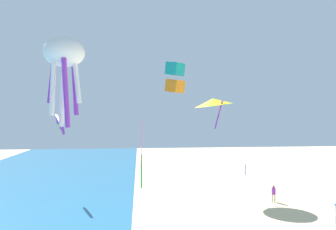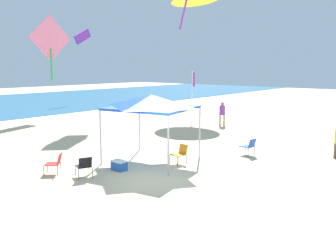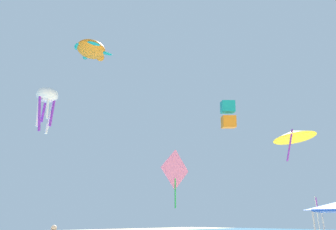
% 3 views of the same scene
% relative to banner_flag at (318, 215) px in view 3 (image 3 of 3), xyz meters
% --- Properties ---
extents(banner_flag, '(0.36, 0.06, 3.86)m').
position_rel_banner_flag_xyz_m(banner_flag, '(0.00, 0.00, 0.00)').
color(banner_flag, silver).
rests_on(banner_flag, ground).
extents(kite_turtle_orange, '(4.44, 4.39, 1.57)m').
position_rel_banner_flag_xyz_m(kite_turtle_orange, '(-11.73, 16.79, 16.94)').
color(kite_turtle_orange, orange).
extents(kite_octopus_white, '(1.69, 1.69, 3.76)m').
position_rel_banner_flag_xyz_m(kite_octopus_white, '(-17.22, 13.80, 9.06)').
color(kite_octopus_white, white).
extents(kite_delta_yellow, '(4.66, 4.72, 3.60)m').
position_rel_banner_flag_xyz_m(kite_delta_yellow, '(3.59, 2.47, 7.89)').
color(kite_delta_yellow, yellow).
extents(kite_parafoil_purple, '(3.37, 1.68, 2.14)m').
position_rel_banner_flag_xyz_m(kite_parafoil_purple, '(4.14, 19.28, 5.44)').
color(kite_parafoil_purple, purple).
extents(kite_box_teal, '(2.02, 2.02, 3.03)m').
position_rel_banner_flag_xyz_m(kite_box_teal, '(-0.79, 7.27, 10.10)').
color(kite_box_teal, teal).
extents(kite_diamond_pink, '(3.81, 0.19, 5.44)m').
position_rel_banner_flag_xyz_m(kite_diamond_pink, '(-5.50, 10.52, 4.00)').
color(kite_diamond_pink, pink).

